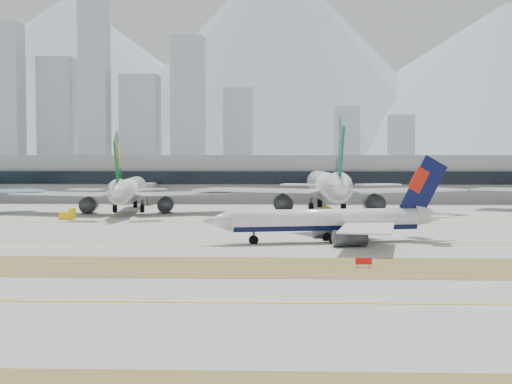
{
  "coord_description": "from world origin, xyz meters",
  "views": [
    {
      "loc": [
        10.62,
        -126.83,
        15.09
      ],
      "look_at": [
        5.46,
        18.0,
        7.5
      ],
      "focal_mm": 50.0,
      "sensor_mm": 36.0,
      "label": 1
    }
  ],
  "objects_px": {
    "widebody_eva": "(128,191)",
    "taxiing_airliner": "(335,221)",
    "widebody_cathay": "(328,188)",
    "terminal": "(250,177)"
  },
  "relations": [
    {
      "from": "taxiing_airliner",
      "to": "widebody_cathay",
      "type": "height_order",
      "value": "widebody_cathay"
    },
    {
      "from": "taxiing_airliner",
      "to": "widebody_cathay",
      "type": "xyz_separation_m",
      "value": [
        2.84,
        61.65,
        2.9
      ]
    },
    {
      "from": "widebody_eva",
      "to": "terminal",
      "type": "bearing_deg",
      "value": -32.77
    },
    {
      "from": "widebody_cathay",
      "to": "terminal",
      "type": "height_order",
      "value": "widebody_cathay"
    },
    {
      "from": "widebody_cathay",
      "to": "taxiing_airliner",
      "type": "bearing_deg",
      "value": 174.78
    },
    {
      "from": "taxiing_airliner",
      "to": "widebody_eva",
      "type": "height_order",
      "value": "widebody_eva"
    },
    {
      "from": "widebody_eva",
      "to": "taxiing_airliner",
      "type": "bearing_deg",
      "value": -146.96
    },
    {
      "from": "terminal",
      "to": "taxiing_airliner",
      "type": "bearing_deg",
      "value": -80.53
    },
    {
      "from": "widebody_cathay",
      "to": "terminal",
      "type": "bearing_deg",
      "value": 19.06
    },
    {
      "from": "taxiing_airliner",
      "to": "terminal",
      "type": "distance_m",
      "value": 120.46
    }
  ]
}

